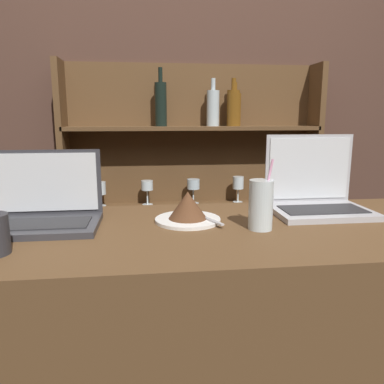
{
  "coord_description": "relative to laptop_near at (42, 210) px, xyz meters",
  "views": [
    {
      "loc": [
        -0.17,
        -0.72,
        1.38
      ],
      "look_at": [
        -0.05,
        0.34,
        1.17
      ],
      "focal_mm": 35.0,
      "sensor_mm": 36.0,
      "label": 1
    }
  ],
  "objects": [
    {
      "name": "water_glass",
      "position": [
        0.62,
        -0.11,
        0.02
      ],
      "size": [
        0.07,
        0.07,
        0.2
      ],
      "color": "silver",
      "rests_on": "bar_counter"
    },
    {
      "name": "laptop_far",
      "position": [
        0.87,
        0.07,
        0.01
      ],
      "size": [
        0.31,
        0.23,
        0.25
      ],
      "color": "#ADADB2",
      "rests_on": "bar_counter"
    },
    {
      "name": "cake_plate",
      "position": [
        0.43,
        -0.01,
        -0.01
      ],
      "size": [
        0.2,
        0.2,
        0.09
      ],
      "color": "white",
      "rests_on": "bar_counter"
    },
    {
      "name": "back_shelf",
      "position": [
        0.56,
        0.89,
        -0.24
      ],
      "size": [
        1.35,
        0.18,
        1.66
      ],
      "color": "brown",
      "rests_on": "ground_plane"
    },
    {
      "name": "laptop_near",
      "position": [
        0.0,
        0.0,
        0.0
      ],
      "size": [
        0.33,
        0.22,
        0.22
      ],
      "color": "#333338",
      "rests_on": "bar_counter"
    },
    {
      "name": "back_wall",
      "position": [
        0.48,
        0.97,
        0.23
      ],
      "size": [
        7.0,
        0.06,
        2.7
      ],
      "color": "#4C3328",
      "rests_on": "ground_plane"
    }
  ]
}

